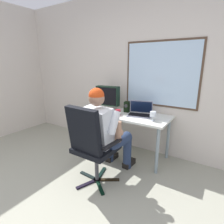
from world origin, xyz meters
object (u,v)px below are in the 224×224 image
Objects in this scene: laptop at (140,111)px; coffee_mug at (118,112)px; wine_glass at (153,114)px; person_seated at (105,131)px; office_chair at (90,142)px; desk_speaker at (127,107)px; desk at (122,117)px; crt_monitor at (108,97)px.

laptop is 0.35m from coffee_mug.
person_seated is at bearing -128.64° from wine_glass.
office_chair is 0.97m from wine_glass.
desk_speaker is (-0.08, 1.05, 0.21)m from office_chair.
office_chair is 0.84m from coffee_mug.
coffee_mug is (0.01, -0.13, 0.11)m from desk.
desk_speaker is at bearing 94.21° from office_chair.
crt_monitor is 0.63m from laptop.
laptop is at bearing -8.01° from desk_speaker.
wine_glass is 0.57m from coffee_mug.
office_chair reaches higher than coffee_mug.
person_seated is 6.98× the size of desk_speaker.
laptop is at bearing 146.88° from wine_glass.
person_seated is 0.76m from laptop.
laptop is at bearing 2.10° from crt_monitor.
crt_monitor is 0.38m from desk_speaker.
crt_monitor is (-0.31, 0.04, 0.30)m from desk.
crt_monitor is 1.00× the size of laptop.
desk is 1.26× the size of person_seated.
coffee_mug is (0.31, -0.18, -0.19)m from crt_monitor.
desk is 3.71× the size of laptop.
desk is 8.83× the size of desk_speaker.
office_chair reaches higher than desk_speaker.
wine_glass is (0.46, 0.83, 0.21)m from office_chair.
wine_glass reaches higher than desk.
desk_speaker is (0.04, 0.10, 0.16)m from desk.
person_seated reaches higher than desk.
desk is 0.61m from wine_glass.
crt_monitor is (-0.42, 0.99, 0.35)m from office_chair.
crt_monitor is 0.90m from wine_glass.
office_chair is 0.28m from person_seated.
crt_monitor is 3.08× the size of wine_glass.
coffee_mug is (-0.56, -0.02, -0.05)m from wine_glass.
person_seated is 9.09× the size of wine_glass.
office_chair is at bearing -83.00° from desk.
laptop is 2.38× the size of desk_speaker.
wine_glass is (0.57, -0.11, 0.16)m from desk.
office_chair is at bearing -85.79° from desk_speaker.
wine_glass is at bearing -10.15° from crt_monitor.
desk is at bearing -167.49° from laptop.
crt_monitor reaches higher than desk_speaker.
person_seated is (0.13, -0.67, 0.01)m from desk.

